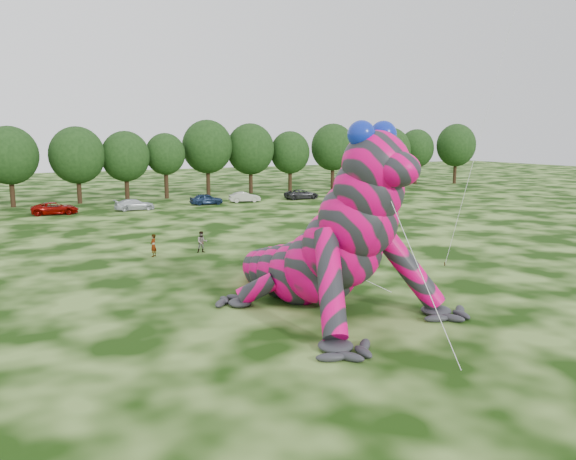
# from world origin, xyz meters

# --- Properties ---
(ground) EXTENTS (240.00, 240.00, 0.00)m
(ground) POSITION_xyz_m (0.00, 0.00, 0.00)
(ground) COLOR #16330A
(ground) RESTS_ON ground
(inflatable_gecko) EXTENTS (19.19, 21.31, 9.11)m
(inflatable_gecko) POSITION_xyz_m (-5.71, 7.60, 4.56)
(inflatable_gecko) COLOR #DB0060
(inflatable_gecko) RESTS_ON ground
(tree_6) EXTENTS (6.52, 5.86, 9.49)m
(tree_6) POSITION_xyz_m (-17.56, 56.68, 4.75)
(tree_6) COLOR black
(tree_6) RESTS_ON ground
(tree_7) EXTENTS (6.68, 6.01, 9.48)m
(tree_7) POSITION_xyz_m (-10.08, 56.80, 4.74)
(tree_7) COLOR black
(tree_7) RESTS_ON ground
(tree_8) EXTENTS (6.14, 5.53, 8.94)m
(tree_8) POSITION_xyz_m (-4.22, 56.99, 4.47)
(tree_8) COLOR black
(tree_8) RESTS_ON ground
(tree_9) EXTENTS (5.27, 4.74, 8.68)m
(tree_9) POSITION_xyz_m (1.06, 57.35, 4.34)
(tree_9) COLOR black
(tree_9) RESTS_ON ground
(tree_10) EXTENTS (7.09, 6.38, 10.50)m
(tree_10) POSITION_xyz_m (7.40, 58.58, 5.25)
(tree_10) COLOR black
(tree_10) RESTS_ON ground
(tree_11) EXTENTS (7.01, 6.31, 10.07)m
(tree_11) POSITION_xyz_m (13.79, 58.20, 5.03)
(tree_11) COLOR black
(tree_11) RESTS_ON ground
(tree_12) EXTENTS (5.99, 5.39, 8.97)m
(tree_12) POSITION_xyz_m (20.01, 57.74, 4.49)
(tree_12) COLOR black
(tree_12) RESTS_ON ground
(tree_13) EXTENTS (6.83, 6.15, 10.13)m
(tree_13) POSITION_xyz_m (27.13, 57.13, 5.06)
(tree_13) COLOR black
(tree_13) RESTS_ON ground
(tree_14) EXTENTS (6.82, 6.14, 9.40)m
(tree_14) POSITION_xyz_m (33.46, 58.72, 4.70)
(tree_14) COLOR black
(tree_14) RESTS_ON ground
(tree_15) EXTENTS (7.17, 6.45, 9.63)m
(tree_15) POSITION_xyz_m (38.47, 57.77, 4.82)
(tree_15) COLOR black
(tree_15) RESTS_ON ground
(tree_16) EXTENTS (6.26, 5.63, 9.37)m
(tree_16) POSITION_xyz_m (45.45, 59.37, 4.69)
(tree_16) COLOR black
(tree_16) RESTS_ON ground
(tree_17) EXTENTS (6.98, 6.28, 10.30)m
(tree_17) POSITION_xyz_m (51.95, 56.66, 5.15)
(tree_17) COLOR black
(tree_17) RESTS_ON ground
(car_2) EXTENTS (4.98, 2.66, 1.33)m
(car_2) POSITION_xyz_m (-13.79, 47.67, 0.67)
(car_2) COLOR #7C0602
(car_2) RESTS_ON ground
(car_3) EXTENTS (4.43, 1.82, 1.28)m
(car_3) POSITION_xyz_m (-5.49, 47.16, 0.64)
(car_3) COLOR silver
(car_3) RESTS_ON ground
(car_4) EXTENTS (4.07, 1.84, 1.36)m
(car_4) POSITION_xyz_m (3.47, 48.32, 0.68)
(car_4) COLOR #142543
(car_4) RESTS_ON ground
(car_5) EXTENTS (4.07, 2.02, 1.28)m
(car_5) POSITION_xyz_m (8.63, 48.52, 0.64)
(car_5) COLOR #B9B6AB
(car_5) RESTS_ON ground
(car_6) EXTENTS (4.73, 2.37, 1.29)m
(car_6) POSITION_xyz_m (16.71, 48.16, 0.64)
(car_6) COLOR #2A2A2D
(car_6) RESTS_ON ground
(car_7) EXTENTS (4.59, 2.23, 1.29)m
(car_7) POSITION_xyz_m (25.02, 48.07, 0.64)
(car_7) COLOR white
(car_7) RESTS_ON ground
(spectator_0) EXTENTS (0.67, 0.69, 1.60)m
(spectator_0) POSITION_xyz_m (-9.78, 21.87, 0.80)
(spectator_0) COLOR gray
(spectator_0) RESTS_ON ground
(spectator_2) EXTENTS (1.31, 1.06, 1.77)m
(spectator_2) POSITION_xyz_m (13.39, 32.64, 0.88)
(spectator_2) COLOR gray
(spectator_2) RESTS_ON ground
(spectator_3) EXTENTS (1.06, 0.57, 1.72)m
(spectator_3) POSITION_xyz_m (11.07, 28.43, 0.86)
(spectator_3) COLOR gray
(spectator_3) RESTS_ON ground
(spectator_1) EXTENTS (0.85, 0.71, 1.57)m
(spectator_1) POSITION_xyz_m (-6.30, 21.60, 0.78)
(spectator_1) COLOR gray
(spectator_1) RESTS_ON ground
(spectator_5) EXTENTS (1.31, 1.50, 1.64)m
(spectator_5) POSITION_xyz_m (3.90, 20.48, 0.82)
(spectator_5) COLOR gray
(spectator_5) RESTS_ON ground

